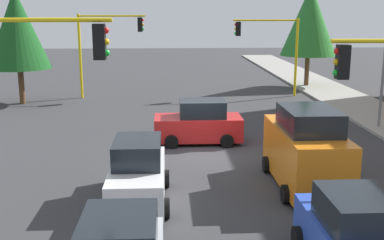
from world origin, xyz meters
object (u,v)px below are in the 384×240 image
(traffic_signal_far_right, at_px, (106,39))
(tree_opposite_side, at_px, (17,29))
(tree_roadside_far, at_px, (310,20))
(car_red, at_px, (199,123))
(traffic_signal_near_right, at_px, (14,78))
(car_white, at_px, (138,174))
(car_blue, at_px, (355,237))
(traffic_signal_far_left, at_px, (271,41))
(delivery_van_orange, at_px, (306,150))

(traffic_signal_far_right, bearing_deg, tree_opposite_side, -69.30)
(tree_roadside_far, relative_size, car_red, 2.01)
(traffic_signal_near_right, relative_size, car_white, 1.43)
(tree_opposite_side, height_order, car_blue, tree_opposite_side)
(car_red, bearing_deg, traffic_signal_far_right, -155.05)
(car_white, bearing_deg, traffic_signal_far_left, 156.59)
(traffic_signal_far_left, height_order, car_blue, traffic_signal_far_left)
(tree_roadside_far, bearing_deg, traffic_signal_far_right, -75.26)
(car_blue, distance_m, car_white, 6.87)
(traffic_signal_far_right, height_order, traffic_signal_far_left, traffic_signal_far_right)
(tree_opposite_side, xyz_separation_m, car_blue, (21.40, 13.65, -3.90))
(traffic_signal_far_right, distance_m, delivery_van_orange, 20.08)
(traffic_signal_far_left, height_order, tree_roadside_far, tree_roadside_far)
(tree_opposite_side, bearing_deg, car_blue, 32.53)
(car_red, height_order, car_blue, same)
(delivery_van_orange, bearing_deg, car_white, -79.57)
(car_blue, xyz_separation_m, car_white, (-4.55, -5.15, 0.00))
(traffic_signal_far_right, relative_size, car_blue, 1.55)
(tree_opposite_side, bearing_deg, traffic_signal_near_right, 16.36)
(traffic_signal_far_left, distance_m, car_blue, 23.78)
(traffic_signal_near_right, xyz_separation_m, tree_roadside_far, (-24.00, 15.22, 1.10))
(tree_opposite_side, distance_m, car_blue, 25.68)
(traffic_signal_near_right, xyz_separation_m, delivery_van_orange, (-2.18, 8.83, -2.82))
(tree_roadside_far, distance_m, delivery_van_orange, 23.07)
(tree_opposite_side, bearing_deg, traffic_signal_far_right, 110.70)
(tree_roadside_far, bearing_deg, car_blue, -14.04)
(car_white, bearing_deg, traffic_signal_near_right, -70.37)
(traffic_signal_far_right, bearing_deg, tree_roadside_far, 104.74)
(traffic_signal_far_right, bearing_deg, car_blue, 19.65)
(tree_opposite_side, distance_m, delivery_van_orange, 21.49)
(traffic_signal_far_left, height_order, car_red, traffic_signal_far_left)
(car_red, height_order, car_white, same)
(delivery_van_orange, bearing_deg, tree_roadside_far, 163.69)
(traffic_signal_far_left, relative_size, car_blue, 1.47)
(traffic_signal_far_left, bearing_deg, traffic_signal_far_right, -90.00)
(traffic_signal_far_right, height_order, tree_roadside_far, tree_roadside_far)
(delivery_van_orange, bearing_deg, tree_opposite_side, -138.25)
(car_white, bearing_deg, delivery_van_orange, 100.43)
(traffic_signal_far_right, bearing_deg, delivery_van_orange, 26.35)
(traffic_signal_far_right, xyz_separation_m, tree_roadside_far, (-4.00, 15.21, 1.15))
(traffic_signal_far_right, relative_size, traffic_signal_near_right, 0.99)
(traffic_signal_near_right, xyz_separation_m, traffic_signal_far_left, (-20.00, 11.38, -0.24))
(delivery_van_orange, bearing_deg, traffic_signal_far_right, -153.65)
(tree_roadside_far, bearing_deg, traffic_signal_near_right, -32.38)
(car_blue, relative_size, car_white, 0.91)
(tree_roadside_far, distance_m, tree_opposite_side, 21.36)
(tree_opposite_side, relative_size, car_red, 1.85)
(traffic_signal_far_right, height_order, delivery_van_orange, traffic_signal_far_right)
(traffic_signal_far_left, bearing_deg, tree_roadside_far, 136.17)
(car_red, bearing_deg, delivery_van_orange, 29.13)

